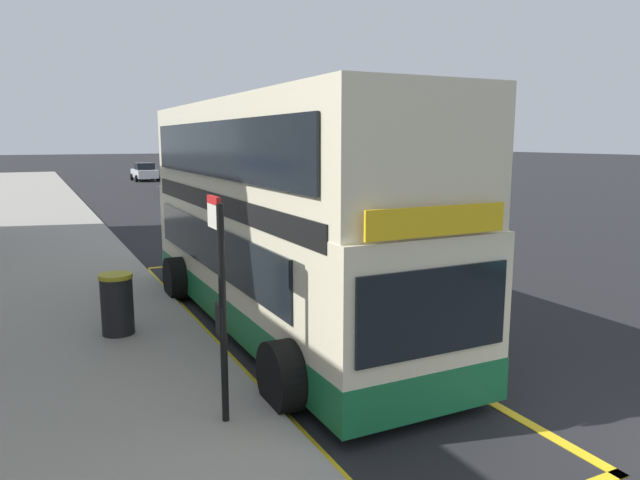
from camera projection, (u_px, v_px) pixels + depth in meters
name	position (u px, v px, depth m)	size (l,w,h in m)	color
ground_plane	(158.00, 203.00, 34.55)	(260.00, 260.00, 0.00)	black
pavement_near	(26.00, 208.00, 31.48)	(6.00, 76.00, 0.14)	gray
double_decker_bus	(277.00, 223.00, 11.51)	(3.26, 10.07, 4.40)	beige
bus_bay_markings	(277.00, 326.00, 11.73)	(2.94, 13.34, 0.01)	gold
bus_stop_sign	(220.00, 293.00, 7.28)	(0.09, 0.51, 2.85)	black
parked_car_white_across	(144.00, 172.00, 53.30)	(2.09, 4.20, 1.62)	silver
parked_car_teal_behind	(205.00, 189.00, 35.12)	(2.09, 4.20, 1.62)	#196066
parked_car_maroon_kerbside	(182.00, 181.00, 41.41)	(2.09, 4.20, 1.62)	maroon
litter_bin	(117.00, 304.00, 10.75)	(0.61, 0.61, 1.13)	black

